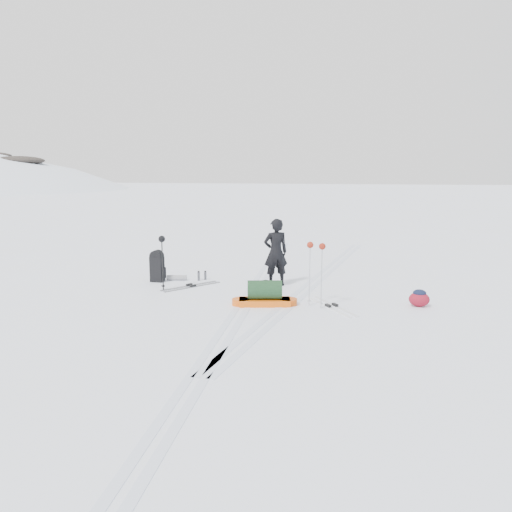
% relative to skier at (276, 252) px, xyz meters
% --- Properties ---
extents(ground, '(200.00, 200.00, 0.00)m').
position_rel_skier_xyz_m(ground, '(-0.41, -1.21, -0.89)').
color(ground, white).
rests_on(ground, ground).
extents(ski_tracks, '(3.38, 17.97, 0.01)m').
position_rel_skier_xyz_m(ski_tracks, '(0.20, -0.34, -0.89)').
color(ski_tracks, silver).
rests_on(ski_tracks, ground).
extents(skier, '(0.77, 0.68, 1.78)m').
position_rel_skier_xyz_m(skier, '(0.00, 0.00, 0.00)').
color(skier, black).
rests_on(skier, ground).
extents(pulk_sled, '(1.54, 0.75, 0.57)m').
position_rel_skier_xyz_m(pulk_sled, '(0.10, -1.96, -0.67)').
color(pulk_sled, '#E95C0D').
rests_on(pulk_sled, ground).
extents(expedition_rucksack, '(0.91, 0.53, 0.87)m').
position_rel_skier_xyz_m(expedition_rucksack, '(-3.19, -0.20, -0.49)').
color(expedition_rucksack, black).
rests_on(expedition_rucksack, ground).
extents(ski_poles_black, '(0.17, 0.18, 1.40)m').
position_rel_skier_xyz_m(ski_poles_black, '(-2.71, -1.09, 0.25)').
color(ski_poles_black, black).
rests_on(ski_poles_black, ground).
extents(ski_poles_silver, '(0.43, 0.30, 1.46)m').
position_rel_skier_xyz_m(ski_poles_silver, '(1.23, -1.87, 0.33)').
color(ski_poles_silver, silver).
rests_on(ski_poles_silver, ground).
extents(touring_skis_grey, '(1.23, 1.53, 0.06)m').
position_rel_skier_xyz_m(touring_skis_grey, '(-2.15, -0.60, -0.88)').
color(touring_skis_grey, gray).
rests_on(touring_skis_grey, ground).
extents(touring_skis_white, '(1.25, 1.63, 0.07)m').
position_rel_skier_xyz_m(touring_skis_white, '(1.60, -1.80, -0.88)').
color(touring_skis_white, white).
rests_on(touring_skis_white, ground).
extents(rope_coil, '(0.64, 0.64, 0.06)m').
position_rel_skier_xyz_m(rope_coil, '(0.54, -1.83, -0.86)').
color(rope_coil, '#63A7F1').
rests_on(rope_coil, ground).
extents(small_daypack, '(0.57, 0.53, 0.39)m').
position_rel_skier_xyz_m(small_daypack, '(3.51, -1.33, -0.70)').
color(small_daypack, maroon).
rests_on(small_daypack, ground).
extents(thermos_pair, '(0.21, 0.22, 0.27)m').
position_rel_skier_xyz_m(thermos_pair, '(-2.11, 0.20, -0.76)').
color(thermos_pair, '#52545A').
rests_on(thermos_pair, ground).
extents(stuff_sack, '(0.39, 0.32, 0.23)m').
position_rel_skier_xyz_m(stuff_sack, '(-0.18, -0.38, -0.78)').
color(stuff_sack, black).
rests_on(stuff_sack, ground).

